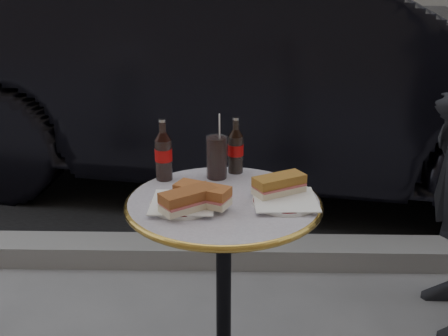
{
  "coord_description": "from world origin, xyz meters",
  "views": [
    {
      "loc": [
        0.04,
        -1.62,
        1.43
      ],
      "look_at": [
        0.0,
        0.05,
        0.82
      ],
      "focal_mm": 45.0,
      "sensor_mm": 36.0,
      "label": 1
    }
  ],
  "objects_px": {
    "cola_glass": "(217,157)",
    "cola_bottle_left": "(163,149)",
    "cola_bottle_right": "(236,145)",
    "plate_right": "(285,202)",
    "parked_car": "(260,64)",
    "plate_left": "(183,205)",
    "bistro_table": "(224,299)"
  },
  "relations": [
    {
      "from": "plate_right",
      "to": "cola_bottle_right",
      "type": "bearing_deg",
      "value": 119.37
    },
    {
      "from": "plate_right",
      "to": "parked_car",
      "type": "distance_m",
      "value": 2.14
    },
    {
      "from": "cola_bottle_left",
      "to": "plate_right",
      "type": "bearing_deg",
      "value": -26.52
    },
    {
      "from": "plate_left",
      "to": "bistro_table",
      "type": "bearing_deg",
      "value": 24.13
    },
    {
      "from": "cola_bottle_left",
      "to": "cola_bottle_right",
      "type": "xyz_separation_m",
      "value": [
        0.24,
        0.08,
        -0.01
      ]
    },
    {
      "from": "cola_bottle_left",
      "to": "parked_car",
      "type": "distance_m",
      "value": 1.98
    },
    {
      "from": "plate_left",
      "to": "parked_car",
      "type": "relative_size",
      "value": 0.04
    },
    {
      "from": "cola_bottle_left",
      "to": "parked_car",
      "type": "relative_size",
      "value": 0.04
    },
    {
      "from": "plate_right",
      "to": "cola_glass",
      "type": "bearing_deg",
      "value": 135.0
    },
    {
      "from": "plate_right",
      "to": "cola_glass",
      "type": "relative_size",
      "value": 1.37
    },
    {
      "from": "cola_bottle_right",
      "to": "parked_car",
      "type": "distance_m",
      "value": 1.87
    },
    {
      "from": "bistro_table",
      "to": "cola_glass",
      "type": "distance_m",
      "value": 0.48
    },
    {
      "from": "cola_bottle_left",
      "to": "cola_glass",
      "type": "distance_m",
      "value": 0.18
    },
    {
      "from": "plate_left",
      "to": "plate_right",
      "type": "bearing_deg",
      "value": 5.25
    },
    {
      "from": "bistro_table",
      "to": "plate_left",
      "type": "xyz_separation_m",
      "value": [
        -0.12,
        -0.05,
        0.37
      ]
    },
    {
      "from": "plate_left",
      "to": "parked_car",
      "type": "xyz_separation_m",
      "value": [
        0.31,
        2.17,
        0.06
      ]
    },
    {
      "from": "plate_left",
      "to": "parked_car",
      "type": "bearing_deg",
      "value": 81.8
    },
    {
      "from": "bistro_table",
      "to": "plate_right",
      "type": "xyz_separation_m",
      "value": [
        0.19,
        -0.03,
        0.37
      ]
    },
    {
      "from": "cola_bottle_right",
      "to": "parked_car",
      "type": "xyz_separation_m",
      "value": [
        0.15,
        1.87,
        -0.03
      ]
    },
    {
      "from": "cola_bottle_right",
      "to": "parked_car",
      "type": "height_order",
      "value": "parked_car"
    },
    {
      "from": "cola_bottle_left",
      "to": "cola_bottle_right",
      "type": "distance_m",
      "value": 0.26
    },
    {
      "from": "cola_bottle_left",
      "to": "cola_glass",
      "type": "bearing_deg",
      "value": 6.3
    },
    {
      "from": "bistro_table",
      "to": "plate_left",
      "type": "bearing_deg",
      "value": -155.87
    },
    {
      "from": "plate_left",
      "to": "plate_right",
      "type": "relative_size",
      "value": 1.0
    },
    {
      "from": "cola_glass",
      "to": "parked_car",
      "type": "height_order",
      "value": "parked_car"
    },
    {
      "from": "plate_left",
      "to": "cola_bottle_left",
      "type": "relative_size",
      "value": 0.95
    },
    {
      "from": "bistro_table",
      "to": "plate_right",
      "type": "distance_m",
      "value": 0.42
    },
    {
      "from": "cola_glass",
      "to": "cola_bottle_right",
      "type": "bearing_deg",
      "value": 40.62
    },
    {
      "from": "cola_glass",
      "to": "cola_bottle_left",
      "type": "bearing_deg",
      "value": -173.7
    },
    {
      "from": "plate_left",
      "to": "cola_bottle_right",
      "type": "distance_m",
      "value": 0.35
    },
    {
      "from": "plate_left",
      "to": "plate_right",
      "type": "xyz_separation_m",
      "value": [
        0.31,
        0.03,
        0.0
      ]
    },
    {
      "from": "bistro_table",
      "to": "cola_bottle_left",
      "type": "relative_size",
      "value": 3.41
    }
  ]
}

